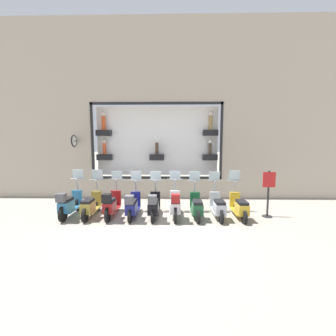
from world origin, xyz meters
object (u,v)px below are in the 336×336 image
at_px(scooter_green_2, 197,206).
at_px(scooter_olive_7, 91,205).
at_px(scooter_black_4, 154,205).
at_px(scooter_navy_5, 132,205).
at_px(scooter_silver_1, 218,207).
at_px(scooter_teal_8, 69,204).
at_px(scooter_yellow_0, 239,207).
at_px(scooter_white_3, 175,205).
at_px(scooter_red_6, 111,205).
at_px(shop_sign_post, 268,192).

distance_m(scooter_green_2, scooter_olive_7, 3.84).
bearing_deg(scooter_black_4, scooter_green_2, -87.66).
bearing_deg(scooter_navy_5, scooter_green_2, -88.37).
bearing_deg(scooter_olive_7, scooter_silver_1, -90.05).
bearing_deg(scooter_teal_8, scooter_green_2, -89.41).
bearing_deg(scooter_yellow_0, scooter_black_4, 91.19).
xyz_separation_m(scooter_white_3, scooter_navy_5, (-0.02, 1.53, -0.03)).
distance_m(scooter_red_6, scooter_teal_8, 1.53).
xyz_separation_m(scooter_navy_5, shop_sign_post, (0.23, -4.90, 0.46)).
xyz_separation_m(scooter_red_6, scooter_teal_8, (0.01, 1.53, 0.01)).
bearing_deg(shop_sign_post, scooter_green_2, 93.57).
distance_m(scooter_red_6, shop_sign_post, 5.69).
relative_size(scooter_yellow_0, scooter_silver_1, 1.00).
xyz_separation_m(scooter_yellow_0, shop_sign_post, (0.16, -1.07, 0.50)).
bearing_deg(scooter_navy_5, scooter_red_6, 89.06).
bearing_deg(scooter_green_2, scooter_black_4, 92.34).
relative_size(scooter_olive_7, shop_sign_post, 1.06).
xyz_separation_m(scooter_olive_7, shop_sign_post, (0.16, -6.44, 0.49)).
distance_m(scooter_black_4, shop_sign_post, 4.17).
bearing_deg(scooter_navy_5, shop_sign_post, -87.34).
height_order(scooter_navy_5, scooter_olive_7, scooter_olive_7).
height_order(scooter_silver_1, scooter_olive_7, scooter_olive_7).
height_order(scooter_red_6, shop_sign_post, shop_sign_post).
relative_size(scooter_black_4, scooter_navy_5, 1.00).
bearing_deg(shop_sign_post, scooter_silver_1, 95.04).
xyz_separation_m(scooter_black_4, scooter_olive_7, (0.07, 2.30, -0.03)).
bearing_deg(shop_sign_post, scooter_red_6, 92.17).
bearing_deg(shop_sign_post, scooter_yellow_0, 98.59).
height_order(scooter_silver_1, scooter_navy_5, scooter_navy_5).
height_order(scooter_red_6, scooter_teal_8, scooter_teal_8).
height_order(scooter_silver_1, scooter_teal_8, scooter_teal_8).
bearing_deg(scooter_yellow_0, scooter_teal_8, 90.46).
distance_m(scooter_white_3, scooter_black_4, 0.77).
xyz_separation_m(scooter_white_3, scooter_black_4, (-0.01, 0.77, -0.02)).
xyz_separation_m(scooter_green_2, scooter_black_4, (-0.06, 1.53, 0.05)).
bearing_deg(scooter_red_6, scooter_olive_7, 85.72).
bearing_deg(shop_sign_post, scooter_teal_8, 91.67).
relative_size(scooter_silver_1, scooter_black_4, 1.00).
relative_size(scooter_white_3, scooter_black_4, 1.01).
xyz_separation_m(scooter_yellow_0, scooter_white_3, (-0.05, 2.30, 0.07)).
xyz_separation_m(scooter_black_4, scooter_red_6, (0.01, 1.53, 0.02)).
distance_m(scooter_yellow_0, scooter_black_4, 3.07).
height_order(scooter_silver_1, scooter_white_3, scooter_white_3).
relative_size(scooter_green_2, scooter_black_4, 1.00).
relative_size(scooter_red_6, shop_sign_post, 1.06).
xyz_separation_m(scooter_white_3, shop_sign_post, (0.21, -3.37, 0.43)).
xyz_separation_m(scooter_yellow_0, scooter_teal_8, (-0.05, 6.14, 0.07)).
bearing_deg(scooter_white_3, shop_sign_post, -86.39).
height_order(scooter_yellow_0, scooter_red_6, scooter_yellow_0).
bearing_deg(scooter_teal_8, scooter_olive_7, -86.09).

